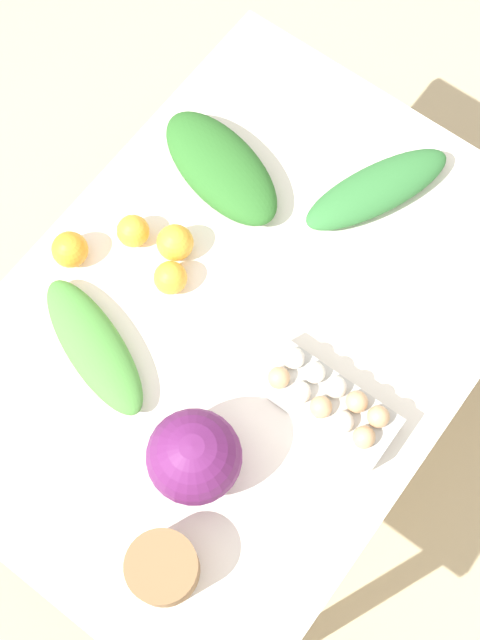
% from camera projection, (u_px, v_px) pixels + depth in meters
% --- Properties ---
extents(ground_plane, '(8.00, 8.00, 0.00)m').
position_uv_depth(ground_plane, '(240.00, 416.00, 2.56)').
color(ground_plane, '#C6B289').
extents(dining_table, '(1.30, 0.92, 0.77)m').
position_uv_depth(dining_table, '(240.00, 340.00, 1.94)').
color(dining_table, silver).
rests_on(dining_table, ground_plane).
extents(cabbage_purple, '(0.18, 0.18, 0.18)m').
position_uv_depth(cabbage_purple, '(194.00, 457.00, 1.65)').
color(cabbage_purple, '#601E5B').
rests_on(cabbage_purple, dining_table).
extents(egg_carton, '(0.11, 0.29, 0.09)m').
position_uv_depth(egg_carton, '(327.00, 401.00, 1.74)').
color(egg_carton, '#B7B7B2').
rests_on(egg_carton, dining_table).
extents(paper_bag, '(0.13, 0.13, 0.09)m').
position_uv_depth(paper_bag, '(163.00, 568.00, 1.62)').
color(paper_bag, olive).
rests_on(paper_bag, dining_table).
extents(greens_bunch_dandelion, '(0.37, 0.24, 0.06)m').
position_uv_depth(greens_bunch_dandelion, '(377.00, 189.00, 1.92)').
color(greens_bunch_dandelion, '#337538').
rests_on(greens_bunch_dandelion, dining_table).
extents(greens_bunch_kale, '(0.24, 0.36, 0.08)m').
position_uv_depth(greens_bunch_kale, '(221.00, 168.00, 1.92)').
color(greens_bunch_kale, '#2D6B28').
rests_on(greens_bunch_kale, dining_table).
extents(greens_bunch_scallion, '(0.22, 0.35, 0.07)m').
position_uv_depth(greens_bunch_scallion, '(94.00, 346.00, 1.79)').
color(greens_bunch_scallion, '#4C933D').
rests_on(greens_bunch_scallion, dining_table).
extents(orange_0, '(0.07, 0.07, 0.07)m').
position_uv_depth(orange_0, '(133.00, 231.00, 1.88)').
color(orange_0, '#F9A833').
rests_on(orange_0, dining_table).
extents(orange_1, '(0.07, 0.07, 0.07)m').
position_uv_depth(orange_1, '(170.00, 278.00, 1.84)').
color(orange_1, '#F9A833').
rests_on(orange_1, dining_table).
extents(orange_2, '(0.08, 0.08, 0.08)m').
position_uv_depth(orange_2, '(70.00, 250.00, 1.86)').
color(orange_2, orange).
rests_on(orange_2, dining_table).
extents(orange_3, '(0.08, 0.08, 0.08)m').
position_uv_depth(orange_3, '(175.00, 243.00, 1.86)').
color(orange_3, '#F9A833').
rests_on(orange_3, dining_table).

